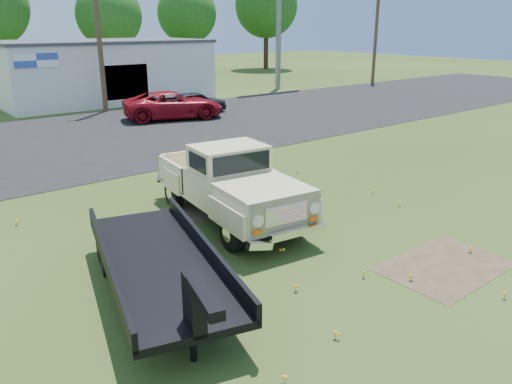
# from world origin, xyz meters

# --- Properties ---
(ground) EXTENTS (140.00, 140.00, 0.00)m
(ground) POSITION_xyz_m (0.00, 0.00, 0.00)
(ground) COLOR #2E4215
(ground) RESTS_ON ground
(asphalt_lot) EXTENTS (90.00, 14.00, 0.02)m
(asphalt_lot) POSITION_xyz_m (0.00, 15.00, 0.00)
(asphalt_lot) COLOR black
(asphalt_lot) RESTS_ON ground
(dirt_patch_a) EXTENTS (3.00, 2.00, 0.01)m
(dirt_patch_a) POSITION_xyz_m (1.50, -3.00, 0.00)
(dirt_patch_a) COLOR #433623
(dirt_patch_a) RESTS_ON ground
(dirt_patch_b) EXTENTS (2.20, 1.60, 0.01)m
(dirt_patch_b) POSITION_xyz_m (-2.00, 3.50, 0.00)
(dirt_patch_b) COLOR #433623
(dirt_patch_b) RESTS_ON ground
(commercial_building) EXTENTS (14.20, 8.20, 4.15)m
(commercial_building) POSITION_xyz_m (6.00, 26.99, 2.10)
(commercial_building) COLOR silver
(commercial_building) RESTS_ON ground
(utility_pole_mid) EXTENTS (1.60, 0.30, 9.00)m
(utility_pole_mid) POSITION_xyz_m (4.00, 22.00, 4.60)
(utility_pole_mid) COLOR #493522
(utility_pole_mid) RESTS_ON ground
(utility_pole_east) EXTENTS (1.60, 0.30, 9.00)m
(utility_pole_east) POSITION_xyz_m (30.00, 22.00, 4.60)
(utility_pole_east) COLOR #493522
(utility_pole_east) RESTS_ON ground
(treeline_e) EXTENTS (6.08, 6.08, 9.04)m
(treeline_e) POSITION_xyz_m (12.00, 39.00, 5.98)
(treeline_e) COLOR #372419
(treeline_e) RESTS_ON ground
(treeline_f) EXTENTS (6.40, 6.40, 9.52)m
(treeline_f) POSITION_xyz_m (22.00, 41.50, 6.30)
(treeline_f) COLOR #372419
(treeline_f) RESTS_ON ground
(treeline_g) EXTENTS (7.36, 7.36, 10.95)m
(treeline_g) POSITION_xyz_m (32.00, 40.00, 7.25)
(treeline_g) COLOR #372419
(treeline_g) RESTS_ON ground
(vintage_pickup_truck) EXTENTS (3.00, 6.11, 2.13)m
(vintage_pickup_truck) POSITION_xyz_m (-0.63, 2.35, 1.06)
(vintage_pickup_truck) COLOR beige
(vintage_pickup_truck) RESTS_ON ground
(flatbed_trailer) EXTENTS (3.53, 6.37, 1.65)m
(flatbed_trailer) POSITION_xyz_m (-4.11, -0.08, 0.83)
(flatbed_trailer) COLOR black
(flatbed_trailer) RESTS_ON ground
(red_pickup) EXTENTS (6.14, 4.15, 1.56)m
(red_pickup) POSITION_xyz_m (6.04, 17.10, 0.78)
(red_pickup) COLOR maroon
(red_pickup) RESTS_ON ground
(dark_sedan) EXTENTS (3.99, 1.83, 1.32)m
(dark_sedan) POSITION_xyz_m (8.02, 17.92, 0.66)
(dark_sedan) COLOR black
(dark_sedan) RESTS_ON ground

